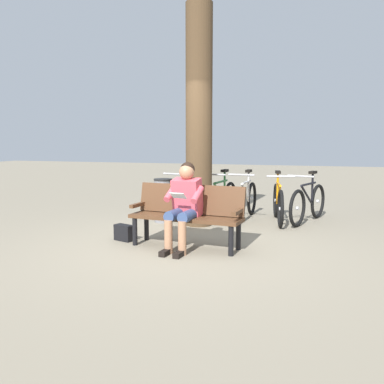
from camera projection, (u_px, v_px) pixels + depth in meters
ground_plane at (183, 246)px, 5.87m from camera, size 40.00×40.00×0.00m
bench at (188, 211)px, 5.83m from camera, size 1.64×0.62×0.87m
person_reading at (184, 202)px, 5.66m from camera, size 0.52×0.79×1.20m
handbag at (124, 233)px, 6.20m from camera, size 0.33×0.23×0.24m
tree_trunk at (199, 117)px, 7.13m from camera, size 0.46×0.46×3.79m
litter_bin at (163, 200)px, 7.59m from camera, size 0.34×0.34×0.80m
bicycle_orange at (308, 203)px, 7.55m from camera, size 0.66×1.61×0.94m
bicycle_green at (278, 203)px, 7.59m from camera, size 0.50×1.66×0.94m
bicycle_blue at (246, 200)px, 7.89m from camera, size 0.48×1.68×0.94m
bicycle_red at (221, 200)px, 7.95m from camera, size 0.48×1.67×0.94m
bicycle_purple at (186, 199)px, 8.03m from camera, size 0.58×1.64×0.94m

